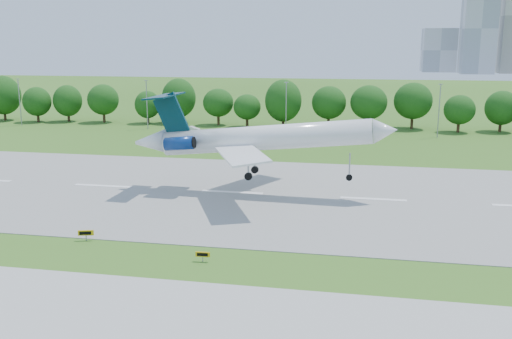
% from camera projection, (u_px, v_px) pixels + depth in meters
% --- Properties ---
extents(ground, '(600.00, 600.00, 0.00)m').
position_uv_depth(ground, '(376.00, 268.00, 54.65)').
color(ground, '#2E5516').
rests_on(ground, ground).
extents(runway, '(400.00, 45.00, 0.08)m').
position_uv_depth(runway, '(373.00, 199.00, 78.62)').
color(runway, gray).
rests_on(runway, ground).
extents(tree_line, '(288.40, 8.40, 10.40)m').
position_uv_depth(tree_line, '(371.00, 105.00, 141.56)').
color(tree_line, '#382314').
rests_on(tree_line, ground).
extents(light_poles, '(175.90, 0.25, 12.19)m').
position_uv_depth(light_poles, '(361.00, 108.00, 132.39)').
color(light_poles, gray).
rests_on(light_poles, ground).
extents(airliner, '(37.66, 27.37, 11.85)m').
position_uv_depth(airliner, '(252.00, 137.00, 80.00)').
color(airliner, white).
rests_on(airliner, ground).
extents(taxi_sign_left, '(1.67, 0.64, 1.18)m').
position_uv_depth(taxi_sign_left, '(86.00, 233.00, 62.07)').
color(taxi_sign_left, gray).
rests_on(taxi_sign_left, ground).
extents(taxi_sign_centre, '(1.45, 0.26, 1.01)m').
position_uv_depth(taxi_sign_centre, '(203.00, 255.00, 56.10)').
color(taxi_sign_centre, gray).
rests_on(taxi_sign_centre, ground).
extents(service_vehicle_a, '(4.15, 1.94, 1.32)m').
position_uv_depth(service_vehicle_a, '(192.00, 129.00, 138.98)').
color(service_vehicle_a, silver).
rests_on(service_vehicle_a, ground).
extents(service_vehicle_b, '(4.04, 2.44, 1.29)m').
position_uv_depth(service_vehicle_b, '(297.00, 134.00, 131.04)').
color(service_vehicle_b, white).
rests_on(service_vehicle_b, ground).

